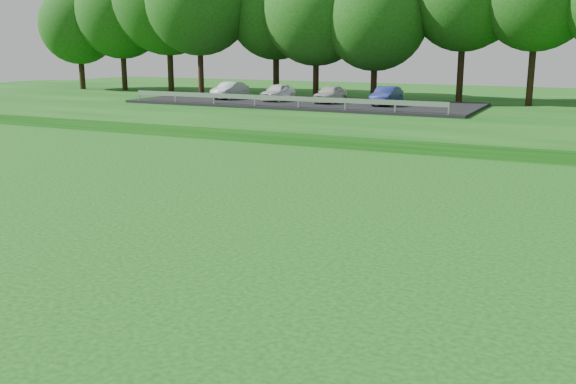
% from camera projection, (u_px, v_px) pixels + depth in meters
% --- Properties ---
extents(parking_lot, '(24.00, 9.00, 1.38)m').
position_uv_depth(parking_lot, '(302.00, 99.00, 44.63)').
color(parking_lot, black).
rests_on(parking_lot, berm).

